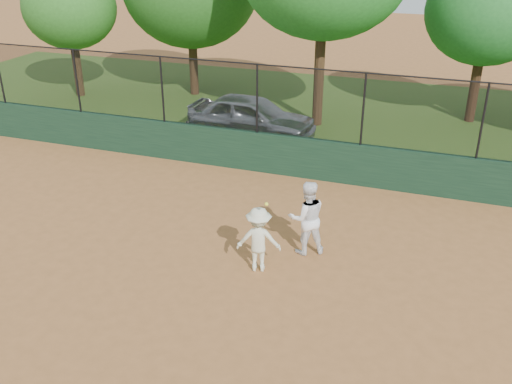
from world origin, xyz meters
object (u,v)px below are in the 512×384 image
(tree_0, at_px, (69,7))
(player_second, at_px, (307,218))
(player_main, at_px, (259,240))
(parked_car, at_px, (252,117))
(tree_3, at_px, (487,13))

(tree_0, bearing_deg, player_second, -36.61)
(tree_0, bearing_deg, player_main, -41.39)
(player_main, bearing_deg, parked_car, 110.76)
(player_second, distance_m, tree_0, 15.61)
(player_main, height_order, tree_0, tree_0)
(tree_3, bearing_deg, parked_car, -147.87)
(player_main, height_order, tree_3, tree_3)
(parked_car, height_order, tree_0, tree_0)
(player_second, relative_size, player_main, 0.98)
(tree_0, distance_m, tree_3, 15.82)
(player_second, bearing_deg, tree_3, -135.92)
(parked_car, xyz_separation_m, tree_0, (-8.68, 2.57, 2.86))
(player_second, bearing_deg, tree_0, -65.50)
(player_second, bearing_deg, parked_car, -89.89)
(player_main, relative_size, tree_0, 0.33)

